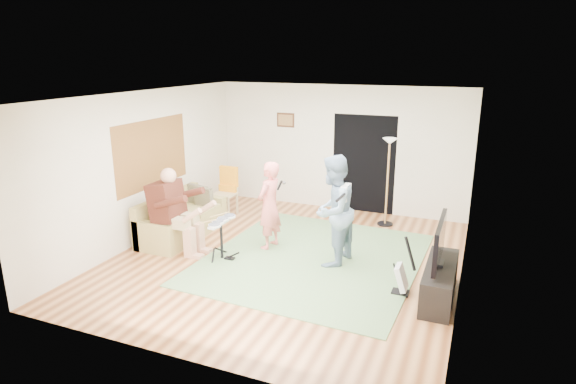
% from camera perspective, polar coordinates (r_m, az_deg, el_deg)
% --- Properties ---
extents(floor, '(6.00, 6.00, 0.00)m').
position_cam_1_polar(floor, '(8.15, -0.21, -7.91)').
color(floor, brown).
rests_on(floor, ground).
extents(walls, '(5.50, 6.00, 2.70)m').
position_cam_1_polar(walls, '(7.70, -0.22, 1.32)').
color(walls, silver).
rests_on(walls, floor).
extents(ceiling, '(6.00, 6.00, 0.00)m').
position_cam_1_polar(ceiling, '(7.48, -0.24, 11.38)').
color(ceiling, white).
rests_on(ceiling, walls).
extents(window_blinds, '(0.00, 2.05, 2.05)m').
position_cam_1_polar(window_blinds, '(9.20, -15.78, 4.41)').
color(window_blinds, '#95612E').
rests_on(window_blinds, walls).
extents(doorway, '(2.10, 0.00, 2.10)m').
position_cam_1_polar(doorway, '(10.39, 8.94, 3.27)').
color(doorway, black).
rests_on(doorway, walls).
extents(picture_frame, '(0.42, 0.03, 0.32)m').
position_cam_1_polar(picture_frame, '(10.78, -0.29, 8.52)').
color(picture_frame, '#3F2314').
rests_on(picture_frame, walls).
extents(area_rug, '(3.53, 3.92, 0.02)m').
position_cam_1_polar(area_rug, '(8.16, 3.02, -7.84)').
color(area_rug, '#5C834F').
rests_on(area_rug, floor).
extents(sofa, '(0.80, 1.93, 0.78)m').
position_cam_1_polar(sofa, '(9.30, -12.76, -3.50)').
color(sofa, tan).
rests_on(sofa, floor).
extents(drummer, '(0.96, 0.54, 1.47)m').
position_cam_1_polar(drummer, '(8.46, -12.99, -3.23)').
color(drummer, '#4A1E14').
rests_on(drummer, sofa).
extents(drum_kit, '(0.39, 0.69, 0.71)m').
position_cam_1_polar(drum_kit, '(8.11, -7.88, -5.80)').
color(drum_kit, black).
rests_on(drum_kit, floor).
extents(singer, '(0.45, 0.62, 1.56)m').
position_cam_1_polar(singer, '(8.35, -2.24, -1.62)').
color(singer, '#E66A64').
rests_on(singer, floor).
extents(microphone, '(0.06, 0.06, 0.24)m').
position_cam_1_polar(microphone, '(8.16, -0.99, 0.79)').
color(microphone, black).
rests_on(microphone, singer).
extents(guitarist, '(0.82, 0.98, 1.81)m').
position_cam_1_polar(guitarist, '(7.70, 5.33, -2.24)').
color(guitarist, '#738EA8').
rests_on(guitarist, floor).
extents(guitar_held, '(0.12, 0.60, 0.26)m').
position_cam_1_polar(guitar_held, '(7.55, 6.84, -0.07)').
color(guitar_held, white).
rests_on(guitar_held, guitarist).
extents(guitar_spare, '(0.32, 0.28, 0.88)m').
position_cam_1_polar(guitar_spare, '(7.12, 13.36, -9.84)').
color(guitar_spare, black).
rests_on(guitar_spare, floor).
extents(torchiere_lamp, '(0.31, 0.31, 1.76)m').
position_cam_1_polar(torchiere_lamp, '(9.58, 11.81, 3.00)').
color(torchiere_lamp, black).
rests_on(torchiere_lamp, floor).
extents(dining_chair, '(0.44, 0.46, 1.02)m').
position_cam_1_polar(dining_chair, '(10.30, -7.37, -0.72)').
color(dining_chair, tan).
rests_on(dining_chair, floor).
extents(tv_cabinet, '(0.40, 1.40, 0.50)m').
position_cam_1_polar(tv_cabinet, '(7.14, 17.53, -10.12)').
color(tv_cabinet, black).
rests_on(tv_cabinet, floor).
extents(television, '(0.06, 1.17, 0.59)m').
position_cam_1_polar(television, '(6.91, 17.53, -5.58)').
color(television, black).
rests_on(television, tv_cabinet).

